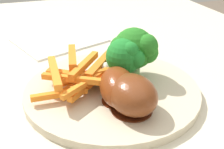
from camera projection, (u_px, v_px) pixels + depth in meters
The scene contains 8 objects.
dining_table at pixel (129, 136), 0.49m from camera, with size 1.25×0.80×0.72m.
dinner_plate at pixel (112, 90), 0.42m from camera, with size 0.25×0.25×0.01m, color beige.
broccoli_floret_front at pixel (135, 48), 0.43m from camera, with size 0.07×0.07×0.08m.
broccoli_floret_middle at pixel (125, 56), 0.41m from camera, with size 0.06×0.05×0.07m.
carrot_fries_pile at pixel (80, 73), 0.41m from camera, with size 0.13×0.14×0.04m.
chicken_drumstick_near at pixel (117, 85), 0.38m from camera, with size 0.14×0.06×0.05m.
chicken_drumstick_far at pixel (131, 93), 0.36m from camera, with size 0.13×0.07×0.05m.
napkin at pixel (60, 40), 0.62m from camera, with size 0.17×0.14×0.00m, color white.
Camera 1 is at (0.35, -0.15, 0.94)m, focal length 45.97 mm.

